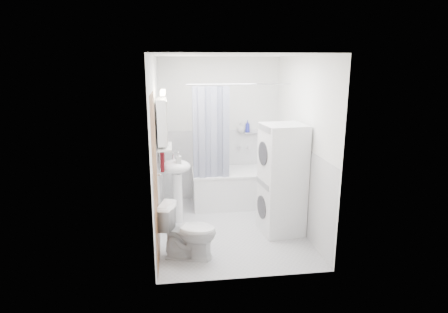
{
  "coord_description": "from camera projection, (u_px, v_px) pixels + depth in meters",
  "views": [
    {
      "loc": [
        -0.74,
        -4.92,
        2.3
      ],
      "look_at": [
        -0.07,
        0.15,
        1.02
      ],
      "focal_mm": 30.0,
      "sensor_mm": 36.0,
      "label": 1
    }
  ],
  "objects": [
    {
      "name": "door",
      "position": [
        159.0,
        175.0,
        4.49
      ],
      "size": [
        0.05,
        2.0,
        2.0
      ],
      "color": "brown",
      "rests_on": "ground"
    },
    {
      "name": "shower_caddy",
      "position": [
        250.0,
        133.0,
        6.36
      ],
      "size": [
        0.22,
        0.06,
        0.02
      ],
      "primitive_type": "cube",
      "color": "silver",
      "rests_on": "room_walls"
    },
    {
      "name": "shelf_cup",
      "position": [
        165.0,
        140.0,
        5.17
      ],
      "size": [
        0.1,
        0.09,
        0.1
      ],
      "primitive_type": "imported",
      "color": "gray",
      "rests_on": "shelf"
    },
    {
      "name": "curtain_rod",
      "position": [
        243.0,
        84.0,
        5.52
      ],
      "size": [
        1.71,
        0.02,
        0.02
      ],
      "primitive_type": "cylinder",
      "rotation": [
        0.0,
        1.57,
        0.0
      ],
      "color": "silver",
      "rests_on": "room_walls"
    },
    {
      "name": "soap_pump",
      "position": [
        179.0,
        161.0,
        5.3
      ],
      "size": [
        0.08,
        0.17,
        0.08
      ],
      "primitive_type": "imported",
      "color": "gray",
      "rests_on": "sink"
    },
    {
      "name": "tub_spout",
      "position": [
        247.0,
        147.0,
        6.42
      ],
      "size": [
        0.04,
        0.12,
        0.04
      ],
      "primitive_type": "cylinder",
      "rotation": [
        1.57,
        0.0,
        0.0
      ],
      "color": "silver",
      "rests_on": "room_walls"
    },
    {
      "name": "shampoo_b",
      "position": [
        247.0,
        130.0,
        6.34
      ],
      "size": [
        0.08,
        0.21,
        0.08
      ],
      "primitive_type": "imported",
      "color": "#292EA4",
      "rests_on": "shower_caddy"
    },
    {
      "name": "towel",
      "position": [
        162.0,
        138.0,
        5.29
      ],
      "size": [
        0.07,
        0.37,
        0.89
      ],
      "color": "#5B110F",
      "rests_on": "room_walls"
    },
    {
      "name": "room_walls",
      "position": [
        231.0,
        126.0,
        5.02
      ],
      "size": [
        2.6,
        2.6,
        2.6
      ],
      "color": "white",
      "rests_on": "ground"
    },
    {
      "name": "shower_curtain",
      "position": [
        211.0,
        135.0,
        5.65
      ],
      "size": [
        0.55,
        0.02,
        1.45
      ],
      "color": "#151F4C",
      "rests_on": "curtain_rod"
    },
    {
      "name": "sink",
      "position": [
        176.0,
        176.0,
        5.44
      ],
      "size": [
        0.44,
        0.37,
        1.04
      ],
      "color": "white",
      "rests_on": "ground"
    },
    {
      "name": "toilet",
      "position": [
        189.0,
        231.0,
        4.5
      ],
      "size": [
        0.76,
        0.54,
        0.67
      ],
      "primitive_type": "imported",
      "rotation": [
        0.0,
        0.0,
        1.32
      ],
      "color": "white",
      "rests_on": "ground"
    },
    {
      "name": "medicine_cabinet",
      "position": [
        163.0,
        120.0,
        4.98
      ],
      "size": [
        0.13,
        0.5,
        0.71
      ],
      "color": "white",
      "rests_on": "room_walls"
    },
    {
      "name": "wainscot",
      "position": [
        228.0,
        182.0,
        5.52
      ],
      "size": [
        1.98,
        2.58,
        2.58
      ],
      "color": "white",
      "rests_on": "ground"
    },
    {
      "name": "bathtub",
      "position": [
        239.0,
        186.0,
        6.22
      ],
      "size": [
        1.53,
        0.72,
        0.58
      ],
      "color": "white",
      "rests_on": "ground"
    },
    {
      "name": "shelf_bottle",
      "position": [
        165.0,
        146.0,
        4.92
      ],
      "size": [
        0.07,
        0.18,
        0.07
      ],
      "primitive_type": "imported",
      "color": "gray",
      "rests_on": "shelf"
    },
    {
      "name": "washer_dryer",
      "position": [
        282.0,
        179.0,
        5.1
      ],
      "size": [
        0.6,
        0.6,
        1.52
      ],
      "rotation": [
        0.0,
        0.0,
        0.12
      ],
      "color": "white",
      "rests_on": "ground"
    },
    {
      "name": "shelf",
      "position": [
        165.0,
        147.0,
        5.07
      ],
      "size": [
        0.18,
        0.54,
        0.02
      ],
      "primitive_type": "cube",
      "color": "silver",
      "rests_on": "room_walls"
    },
    {
      "name": "shampoo_a",
      "position": [
        241.0,
        129.0,
        6.32
      ],
      "size": [
        0.13,
        0.17,
        0.13
      ],
      "primitive_type": "imported",
      "color": "gray",
      "rests_on": "shower_caddy"
    },
    {
      "name": "floor",
      "position": [
        230.0,
        228.0,
        5.38
      ],
      "size": [
        2.6,
        2.6,
        0.0
      ],
      "primitive_type": "plane",
      "color": "silver",
      "rests_on": "ground"
    }
  ]
}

